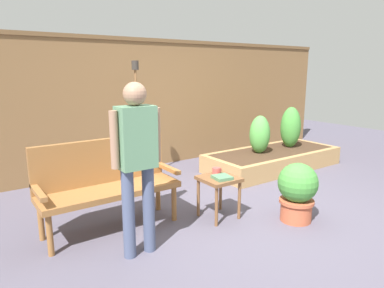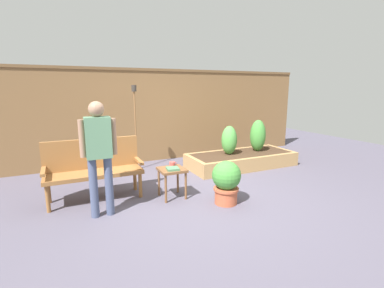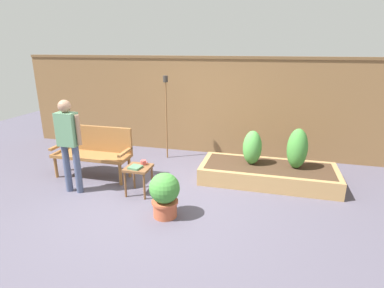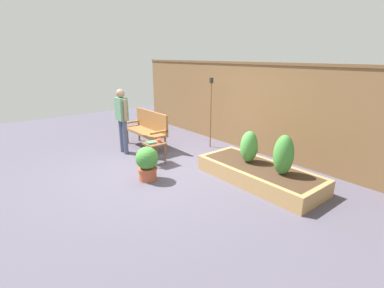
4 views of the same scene
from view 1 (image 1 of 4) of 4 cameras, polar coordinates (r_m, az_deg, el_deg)
name	(u,v)px [view 1 (image 1 of 4)]	position (r m, az deg, el deg)	size (l,w,h in m)	color
ground_plane	(254,215)	(4.16, 10.22, -11.49)	(14.00, 14.00, 0.00)	#514C5B
fence_back	(147,103)	(5.95, -7.48, 6.64)	(8.40, 0.14, 2.16)	brown
garden_bench	(106,178)	(3.75, -13.93, -5.45)	(1.44, 0.48, 0.94)	#936033
side_table	(219,184)	(3.92, 4.45, -6.61)	(0.40, 0.40, 0.48)	brown
cup_on_table	(217,171)	(3.99, 4.07, -4.43)	(0.13, 0.09, 0.08)	#CC4C47
book_on_table	(222,177)	(3.83, 4.97, -5.50)	(0.18, 0.19, 0.03)	#4C7A56
potted_boxwood	(297,190)	(4.01, 16.98, -7.24)	(0.44, 0.44, 0.66)	#B75638
raised_planter_bed	(273,159)	(6.09, 13.17, -2.47)	(2.40, 1.00, 0.30)	#AD8451
shrub_near_bench	(260,134)	(5.79, 11.11, 1.56)	(0.34, 0.34, 0.62)	brown
shrub_far_corner	(291,127)	(6.35, 15.95, 2.67)	(0.35, 0.35, 0.72)	brown
tiki_torch	(136,100)	(5.16, -9.17, 7.10)	(0.10, 0.10, 1.78)	brown
person_by_bench	(137,155)	(3.03, -9.06, -1.83)	(0.47, 0.20, 1.56)	#475170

